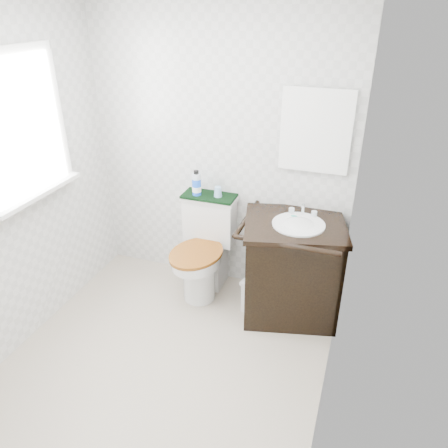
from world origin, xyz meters
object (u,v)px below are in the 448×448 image
Objects in this scene: vanity at (292,266)px; trash_bin at (255,296)px; toilet at (205,253)px; mouthwash_bottle at (197,184)px; cup at (218,192)px.

vanity reaches higher than trash_bin.
vanity is at bearing -4.66° from toilet.
mouthwash_bottle is 0.19m from cup.
vanity is 10.81× the size of cup.
toilet is at bearing -45.14° from mouthwash_bottle.
mouthwash_bottle reaches higher than vanity.
toilet is 9.86× the size of cup.
mouthwash_bottle is at bearing 156.09° from trash_bin.
mouthwash_bottle is (-0.60, 0.27, 0.80)m from trash_bin.
mouthwash_bottle reaches higher than cup.
toilet is 0.57m from trash_bin.
cup reaches higher than vanity.
mouthwash_bottle is (-0.86, 0.16, 0.52)m from vanity.
toilet reaches higher than trash_bin.
mouthwash_bottle reaches higher than trash_bin.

